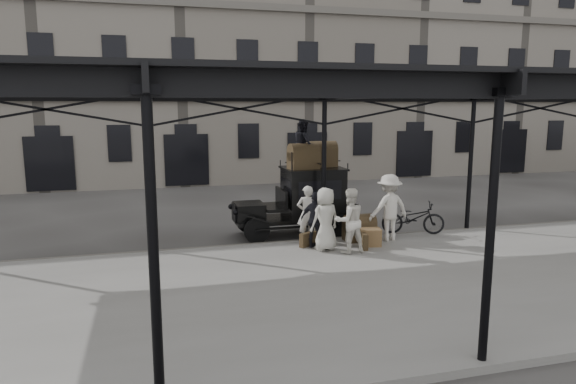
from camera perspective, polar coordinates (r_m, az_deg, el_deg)
name	(u,v)px	position (r m, az deg, el deg)	size (l,w,h in m)	color
ground	(347,262)	(13.97, 6.60, -7.75)	(120.00, 120.00, 0.00)	#383533
platform	(379,284)	(12.21, 10.13, -10.07)	(28.00, 8.00, 0.15)	slate
canopy	(380,85)	(11.76, 10.21, 11.62)	(22.50, 9.00, 4.74)	black
building_frontage	(234,55)	(30.90, -5.97, 14.91)	(64.00, 8.00, 14.00)	slate
taxi	(303,198)	(16.50, 1.72, -0.67)	(3.65, 1.55, 2.18)	black
porter_left	(307,214)	(15.17, 2.13, -2.41)	(0.61, 0.40, 1.68)	beige
porter_midleft	(349,221)	(14.11, 6.84, -3.17)	(0.87, 0.68, 1.79)	silver
porter_centre	(325,219)	(14.28, 4.18, -3.02)	(0.86, 0.56, 1.77)	beige
porter_official	(316,220)	(14.48, 3.13, -3.15)	(0.94, 0.39, 1.61)	black
porter_right	(389,208)	(15.54, 11.15, -1.71)	(1.29, 0.74, 1.99)	beige
bicycle	(413,218)	(16.59, 13.72, -2.80)	(0.68, 1.94, 1.02)	black
porter_roof	(304,144)	(16.18, 1.75, 5.37)	(0.75, 0.59, 1.55)	black
steamer_trunk_roof_near	(303,158)	(16.06, 1.73, 3.77)	(0.91, 0.56, 0.67)	#43341F
steamer_trunk_roof_far	(322,156)	(16.71, 3.75, 4.02)	(0.94, 0.57, 0.69)	#43341F
steamer_trunk_platform	(359,229)	(15.52, 7.94, -4.15)	(0.90, 0.55, 0.66)	#43341F
wicker_hamper	(370,237)	(15.02, 9.09, -4.97)	(0.60, 0.45, 0.50)	brown
suitcase_upright	(364,240)	(14.72, 8.42, -5.35)	(0.15, 0.60, 0.45)	#43341F
suitcase_flat	(308,239)	(14.80, 2.25, -5.27)	(0.60, 0.15, 0.40)	#43341F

